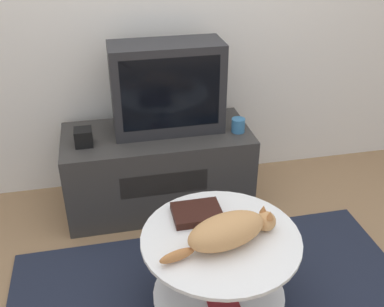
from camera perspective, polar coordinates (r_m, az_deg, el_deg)
name	(u,v)px	position (r m, az deg, el deg)	size (l,w,h in m)	color
ground_plane	(215,300)	(2.44, 2.92, -18.13)	(12.00, 12.00, 0.00)	#93704C
rug	(215,299)	(2.44, 2.93, -17.97)	(2.09, 1.10, 0.02)	#1E2333
tv_stand	(158,169)	(2.95, -4.33, -1.93)	(1.18, 0.55, 0.53)	#33302D
tv	(167,88)	(2.76, -3.16, 8.32)	(0.67, 0.28, 0.55)	#232326
speaker	(83,137)	(2.73, -13.61, 2.02)	(0.10, 0.10, 0.10)	black
mug	(238,125)	(2.83, 5.88, 3.59)	(0.08, 0.08, 0.09)	teal
coffee_table	(220,265)	(2.19, 3.57, -13.90)	(0.73, 0.73, 0.45)	#B2B2B7
dvd_box	(197,213)	(2.17, 0.63, -7.58)	(0.23, 0.18, 0.04)	black
cat	(229,231)	(2.00, 4.67, -9.75)	(0.57, 0.28, 0.14)	tan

